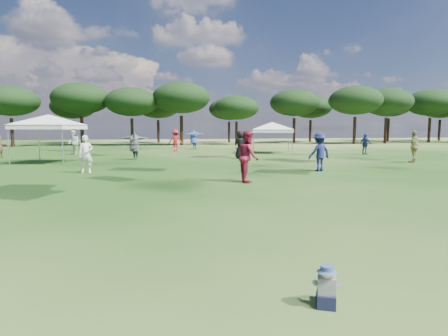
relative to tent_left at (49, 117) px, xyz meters
The scene contains 5 objects.
tree_line 27.02m from the tent_left, 70.32° to the left, with size 108.78×17.63×7.77m.
tent_left is the anchor object (origin of this frame).
tent_right 16.65m from the tent_left, 20.05° to the left, with size 6.23×6.23×2.84m.
toddler 21.18m from the tent_left, 69.73° to the right, with size 0.37×0.40×0.48m.
festival_crowd 6.84m from the tent_left, 13.89° to the left, with size 30.25×23.89×1.93m.
Camera 1 is at (-1.37, -1.36, 2.01)m, focal length 30.00 mm.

